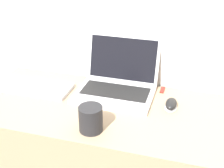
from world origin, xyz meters
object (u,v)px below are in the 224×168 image
drink_cup (91,118)px  usb_stick (162,90)px  external_keyboard (33,87)px  computer_mouse (171,104)px  laptop (117,82)px

drink_cup → usb_stick: drink_cup is taller
external_keyboard → drink_cup: bearing=-31.6°
usb_stick → external_keyboard: bearing=-165.3°
drink_cup → usb_stick: (0.24, 0.42, -0.05)m
external_keyboard → computer_mouse: bearing=1.6°
laptop → usb_stick: (0.22, 0.07, -0.05)m
laptop → computer_mouse: size_ratio=3.68×
computer_mouse → drink_cup: bearing=-137.5°
drink_cup → computer_mouse: bearing=42.5°
laptop → external_keyboard: laptop is taller
laptop → drink_cup: size_ratio=3.41×
drink_cup → laptop: bearing=87.4°
computer_mouse → laptop: bearing=164.6°
laptop → computer_mouse: laptop is taller
usb_stick → drink_cup: bearing=-119.2°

